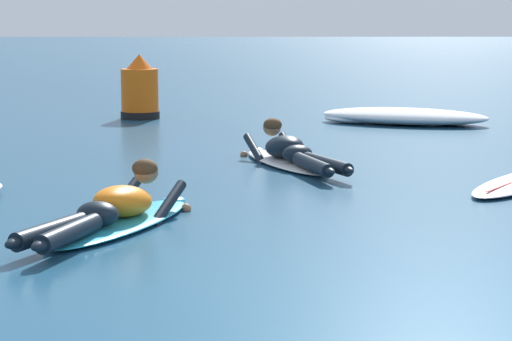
{
  "coord_description": "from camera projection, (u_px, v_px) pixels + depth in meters",
  "views": [
    {
      "loc": [
        -1.88,
        -5.54,
        1.7
      ],
      "look_at": [
        -1.86,
        4.25,
        0.18
      ],
      "focal_mm": 71.36,
      "sensor_mm": 36.0,
      "label": 1
    }
  ],
  "objects": [
    {
      "name": "channel_marker_buoy",
      "position": [
        138.0,
        93.0,
        16.51
      ],
      "size": [
        0.64,
        0.64,
        1.05
      ],
      "color": "#EA5B0F",
      "rests_on": "ground"
    },
    {
      "name": "surfer_far",
      "position": [
        288.0,
        154.0,
        11.39
      ],
      "size": [
        1.27,
        2.56,
        0.55
      ],
      "color": "white",
      "rests_on": "ground"
    },
    {
      "name": "whitewater_front",
      "position": [
        402.0,
        117.0,
        15.74
      ],
      "size": [
        2.81,
        1.93,
        0.25
      ],
      "color": "white",
      "rests_on": "ground"
    },
    {
      "name": "surfer_near",
      "position": [
        113.0,
        212.0,
        8.08
      ],
      "size": [
        1.29,
        2.48,
        0.54
      ],
      "color": "#2DB2D1",
      "rests_on": "ground"
    },
    {
      "name": "ground_plane",
      "position": [
        376.0,
        125.0,
        15.63
      ],
      "size": [
        120.0,
        120.0,
        0.0
      ],
      "primitive_type": "plane",
      "color": "navy"
    }
  ]
}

